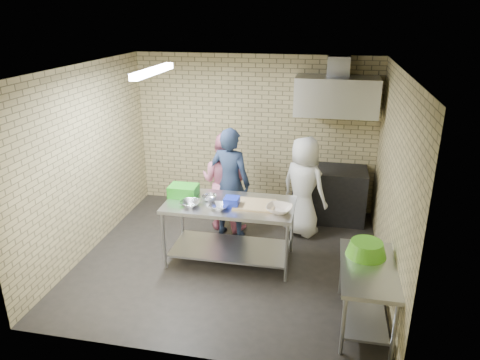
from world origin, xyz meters
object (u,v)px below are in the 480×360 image
at_px(woman_pink, 224,182).
at_px(woman_white, 304,187).
at_px(bottle_red, 339,99).
at_px(man_navy, 230,183).
at_px(bottle_green, 365,100).
at_px(stove, 329,194).
at_px(blue_tub, 232,202).
at_px(green_crate, 184,191).
at_px(side_counter, 365,296).
at_px(green_basin, 366,248).
at_px(prep_table, 230,232).

height_order(woman_pink, woman_white, same).
xyz_separation_m(bottle_red, man_navy, (-1.56, -1.15, -1.15)).
relative_size(bottle_green, woman_white, 0.09).
bearing_deg(man_navy, bottle_green, -138.98).
height_order(stove, woman_pink, woman_pink).
bearing_deg(blue_tub, man_navy, 103.93).
height_order(stove, blue_tub, blue_tub).
height_order(green_crate, blue_tub, green_crate).
xyz_separation_m(bottle_red, woman_white, (-0.45, -0.88, -1.23)).
bearing_deg(man_navy, blue_tub, 114.52).
bearing_deg(bottle_green, blue_tub, -130.84).
xyz_separation_m(blue_tub, woman_pink, (-0.38, 1.11, -0.16)).
relative_size(man_navy, woman_white, 1.10).
bearing_deg(woman_pink, blue_tub, 122.13).
distance_m(side_counter, man_navy, 2.74).
distance_m(blue_tub, green_basin, 1.87).
bearing_deg(stove, green_crate, -142.67).
relative_size(green_basin, bottle_red, 2.56).
bearing_deg(woman_white, stove, -91.07).
distance_m(green_basin, bottle_red, 3.01).
bearing_deg(woman_pink, woman_white, -165.07).
relative_size(prep_table, green_crate, 4.50).
xyz_separation_m(green_basin, bottle_green, (0.02, 2.74, 1.18)).
distance_m(bottle_red, woman_pink, 2.30).
distance_m(prep_table, stove, 2.15).
distance_m(side_counter, stove, 2.79).
bearing_deg(side_counter, green_basin, 94.57).
bearing_deg(side_counter, green_crate, 154.55).
distance_m(bottle_green, woman_white, 1.73).
bearing_deg(bottle_green, green_basin, -90.42).
bearing_deg(woman_white, bottle_red, -86.04).
height_order(prep_table, blue_tub, blue_tub).
bearing_deg(bottle_red, blue_tub, -123.69).
bearing_deg(man_navy, prep_table, 112.74).
height_order(bottle_green, man_navy, bottle_green).
xyz_separation_m(prep_table, bottle_green, (1.80, 1.92, 1.57)).
relative_size(stove, woman_pink, 0.75).
bearing_deg(prep_table, woman_white, 47.94).
bearing_deg(side_counter, stove, 99.29).
xyz_separation_m(green_crate, woman_pink, (0.37, 0.89, -0.17)).
xyz_separation_m(bottle_red, woman_pink, (-1.72, -0.91, -1.23)).
bearing_deg(side_counter, woman_white, 111.98).
relative_size(side_counter, bottle_green, 8.00).
bearing_deg(blue_tub, side_counter, -29.00).
bearing_deg(man_navy, bottle_red, -133.00).
relative_size(prep_table, woman_white, 1.11).
bearing_deg(side_counter, bottle_red, 97.62).
xyz_separation_m(blue_tub, man_navy, (-0.22, 0.87, -0.08)).
relative_size(bottle_red, woman_white, 0.11).
distance_m(prep_table, woman_white, 1.45).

